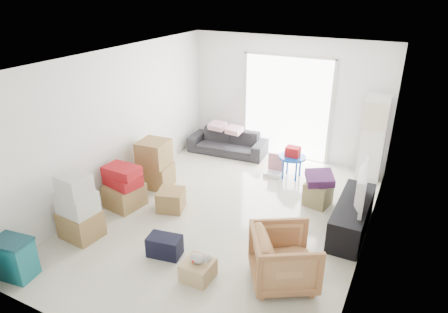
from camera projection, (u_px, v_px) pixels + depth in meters
room_shell at (227, 144)px, 6.40m from camera, size 4.98×6.48×3.18m
sliding_door at (286, 104)px, 8.87m from camera, size 2.10×0.04×2.33m
ac_tower at (373, 138)px, 7.95m from camera, size 0.45×0.30×1.75m
tv_console at (352, 216)px, 6.44m from camera, size 0.48×1.60×0.53m
television at (355, 198)px, 6.31m from camera, size 0.70×1.10×0.14m
sofa at (228, 139)px, 9.34m from camera, size 1.84×0.67×0.71m
pillow_left at (217, 120)px, 9.33m from camera, size 0.40×0.33×0.12m
pillow_right at (234, 123)px, 9.07m from camera, size 0.41×0.35×0.13m
armchair at (284, 256)px, 5.27m from camera, size 1.09×1.11×0.85m
storage_bins at (14, 258)px, 5.42m from camera, size 0.56×0.43×0.59m
box_stack_a at (78, 210)px, 6.21m from camera, size 0.64×0.55×1.09m
box_stack_b at (124, 188)px, 7.12m from camera, size 0.71×0.66×0.78m
box_stack_c at (155, 164)px, 7.81m from camera, size 0.67×0.58×0.95m
loose_box at (171, 200)px, 7.08m from camera, size 0.56×0.56×0.37m
duffel_bag at (165, 246)px, 5.90m from camera, size 0.53×0.37×0.31m
ottoman at (318, 194)px, 7.23m from camera, size 0.50×0.50×0.43m
blanket at (319, 180)px, 7.11m from camera, size 0.62×0.62×0.14m
kids_table at (292, 156)px, 8.12m from camera, size 0.56×0.56×0.68m
toy_walker at (274, 169)px, 8.37m from camera, size 0.35×0.31×0.45m
wood_crate at (198, 270)px, 5.45m from camera, size 0.41×0.41×0.27m
plush_bunny at (200, 258)px, 5.36m from camera, size 0.31×0.18×0.15m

